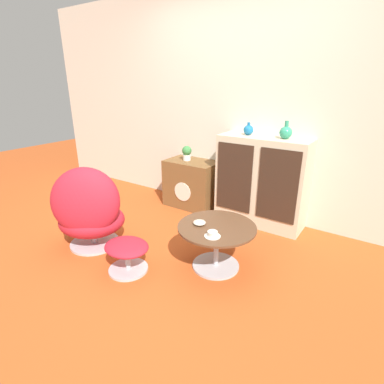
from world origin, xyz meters
TOP-DOWN VIEW (x-y plane):
  - ground_plane at (0.00, 0.00)m, footprint 12.00×12.00m
  - wall_back at (0.00, 1.54)m, footprint 6.40×0.06m
  - sideboard at (0.41, 1.32)m, footprint 0.98×0.39m
  - tv_console at (-0.52, 1.30)m, footprint 0.67×0.42m
  - egg_chair at (-0.74, -0.13)m, footprint 0.86×0.85m
  - ottoman at (-0.16, -0.22)m, footprint 0.40×0.34m
  - coffee_table at (0.44, 0.26)m, footprint 0.67×0.67m
  - vase_leftmost at (0.21, 1.33)m, footprint 0.11×0.11m
  - vase_inner_left at (0.62, 1.33)m, footprint 0.13×0.13m
  - potted_plant at (-0.60, 1.31)m, footprint 0.12×0.12m
  - teacup at (0.50, 0.09)m, footprint 0.13×0.13m
  - bowl at (0.30, 0.21)m, footprint 0.11×0.11m

SIDE VIEW (x-z plane):
  - ground_plane at x=0.00m, z-range 0.00..0.00m
  - ottoman at x=-0.16m, z-range 0.06..0.33m
  - coffee_table at x=0.44m, z-range 0.07..0.48m
  - tv_console at x=-0.52m, z-range 0.00..0.60m
  - egg_chair at x=-0.74m, z-range -0.05..0.81m
  - teacup at x=0.50m, z-range 0.40..0.44m
  - bowl at x=0.30m, z-range 0.40..0.44m
  - sideboard at x=0.41m, z-range 0.00..1.00m
  - potted_plant at x=-0.60m, z-range 0.61..0.80m
  - vase_leftmost at x=0.21m, z-range 0.99..1.13m
  - vase_inner_left at x=0.62m, z-range 0.98..1.16m
  - wall_back at x=0.00m, z-range 0.00..2.60m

